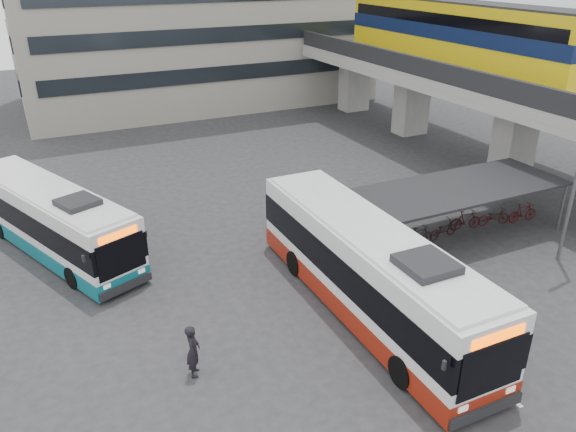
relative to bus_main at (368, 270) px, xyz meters
name	(u,v)px	position (x,y,z in m)	size (l,w,h in m)	color
ground	(334,311)	(-1.11, 0.43, -1.73)	(120.00, 120.00, 0.00)	#28282B
viaduct	(464,59)	(15.89, 13.54, 4.51)	(8.00, 32.00, 9.68)	gray
bike_shelter	(459,207)	(7.36, 3.43, -0.28)	(10.00, 4.00, 2.54)	#595B60
road_markings	(438,337)	(1.39, -2.57, -1.72)	(0.15, 7.60, 0.01)	beige
bus_main	(368,270)	(0.00, 0.00, 0.00)	(2.88, 12.60, 3.72)	white
bus_teal	(51,220)	(-10.08, 10.17, -0.19)	(6.48, 11.27, 3.31)	white
pedestrian	(193,351)	(-6.92, -0.68, -0.81)	(0.67, 0.44, 1.83)	black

